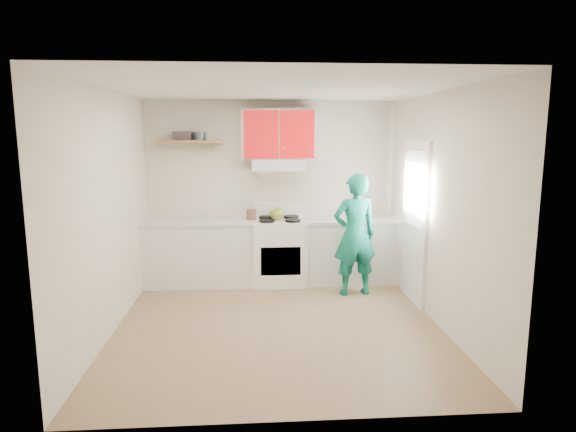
{
  "coord_description": "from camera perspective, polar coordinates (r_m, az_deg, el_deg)",
  "views": [
    {
      "loc": [
        -0.26,
        -5.25,
        2.14
      ],
      "look_at": [
        0.15,
        0.55,
        1.15
      ],
      "focal_mm": 30.54,
      "sensor_mm": 36.0,
      "label": 1
    }
  ],
  "objects": [
    {
      "name": "silicone_mat",
      "position": [
        7.12,
        10.89,
        -0.52
      ],
      "size": [
        0.36,
        0.31,
        0.01
      ],
      "primitive_type": "cube",
      "rotation": [
        0.0,
        0.0,
        -0.09
      ],
      "color": "red",
      "rests_on": "counter_right"
    },
    {
      "name": "person",
      "position": [
        6.52,
        7.77,
        -2.19
      ],
      "size": [
        0.64,
        0.47,
        1.62
      ],
      "primitive_type": "imported",
      "rotation": [
        0.0,
        0.0,
        3.3
      ],
      "color": "#0B6857",
      "rests_on": "floor"
    },
    {
      "name": "left_wall",
      "position": [
        5.54,
        -20.13,
        0.34
      ],
      "size": [
        0.04,
        3.8,
        2.6
      ],
      "primitive_type": "cube",
      "color": "beige",
      "rests_on": "floor"
    },
    {
      "name": "right_wall",
      "position": [
        5.71,
        17.17,
        0.76
      ],
      "size": [
        0.04,
        3.8,
        2.6
      ],
      "primitive_type": "cube",
      "color": "beige",
      "rests_on": "floor"
    },
    {
      "name": "upper_cabinets",
      "position": [
        7.0,
        -1.11,
        9.49
      ],
      "size": [
        1.02,
        0.33,
        0.7
      ],
      "primitive_type": "cube",
      "color": "red",
      "rests_on": "back_wall"
    },
    {
      "name": "door",
      "position": [
        6.39,
        14.6,
        -0.71
      ],
      "size": [
        0.05,
        0.85,
        2.05
      ],
      "primitive_type": "cube",
      "color": "white",
      "rests_on": "floor"
    },
    {
      "name": "books",
      "position": [
        7.08,
        -12.11,
        9.12
      ],
      "size": [
        0.27,
        0.21,
        0.12
      ],
      "primitive_type": "cube",
      "rotation": [
        0.0,
        0.0,
        -0.2
      ],
      "color": "#3E3638",
      "rests_on": "shelf"
    },
    {
      "name": "counter_right",
      "position": [
        7.2,
        7.31,
        -4.0
      ],
      "size": [
        1.32,
        0.6,
        0.9
      ],
      "primitive_type": "cube",
      "color": "silver",
      "rests_on": "floor"
    },
    {
      "name": "crock",
      "position": [
        6.98,
        -4.31,
        0.08
      ],
      "size": [
        0.14,
        0.14,
        0.16
      ],
      "primitive_type": "cylinder",
      "rotation": [
        0.0,
        0.0,
        -0.03
      ],
      "color": "#533324",
      "rests_on": "counter_left"
    },
    {
      "name": "kettle",
      "position": [
        7.0,
        -1.33,
        0.32
      ],
      "size": [
        0.25,
        0.25,
        0.17
      ],
      "primitive_type": "ellipsoid",
      "rotation": [
        0.0,
        0.0,
        0.32
      ],
      "color": "olive",
      "rests_on": "stove"
    },
    {
      "name": "shelf",
      "position": [
        7.06,
        -11.4,
        8.5
      ],
      "size": [
        0.9,
        0.3,
        0.04
      ],
      "primitive_type": "cube",
      "color": "brown",
      "rests_on": "back_wall"
    },
    {
      "name": "ceiling",
      "position": [
        5.28,
        -1.24,
        14.65
      ],
      "size": [
        3.6,
        3.8,
        0.04
      ],
      "primitive_type": "cube",
      "color": "white",
      "rests_on": "floor"
    },
    {
      "name": "counter_left",
      "position": [
        7.1,
        -10.25,
        -4.26
      ],
      "size": [
        1.52,
        0.6,
        0.9
      ],
      "primitive_type": "cube",
      "color": "silver",
      "rests_on": "floor"
    },
    {
      "name": "tin",
      "position": [
        7.06,
        -10.34,
        9.13
      ],
      "size": [
        0.21,
        0.21,
        0.11
      ],
      "primitive_type": "cylinder",
      "rotation": [
        0.0,
        0.0,
        0.15
      ],
      "color": "#333D4C",
      "rests_on": "shelf"
    },
    {
      "name": "stove",
      "position": [
        7.04,
        -0.99,
        -4.15
      ],
      "size": [
        0.76,
        0.65,
        0.92
      ],
      "primitive_type": "cube",
      "color": "white",
      "rests_on": "floor"
    },
    {
      "name": "cutting_board",
      "position": [
        7.04,
        5.15,
        -0.46
      ],
      "size": [
        0.33,
        0.28,
        0.02
      ],
      "primitive_type": "cube",
      "rotation": [
        0.0,
        0.0,
        -0.28
      ],
      "color": "olive",
      "rests_on": "counter_right"
    },
    {
      "name": "range_hood",
      "position": [
        6.96,
        -1.07,
        5.99
      ],
      "size": [
        0.76,
        0.44,
        0.15
      ],
      "primitive_type": "cube",
      "color": "silver",
      "rests_on": "back_wall"
    },
    {
      "name": "back_wall",
      "position": [
        7.21,
        -1.95,
        2.96
      ],
      "size": [
        3.6,
        0.04,
        2.6
      ],
      "primitive_type": "cube",
      "color": "beige",
      "rests_on": "floor"
    },
    {
      "name": "door_glass",
      "position": [
        6.32,
        14.53,
        3.08
      ],
      "size": [
        0.01,
        0.55,
        0.95
      ],
      "primitive_type": "cube",
      "color": "white",
      "rests_on": "door"
    },
    {
      "name": "front_wall",
      "position": [
        3.47,
        0.37,
        -4.37
      ],
      "size": [
        3.6,
        0.04,
        2.6
      ],
      "primitive_type": "cube",
      "color": "beige",
      "rests_on": "floor"
    },
    {
      "name": "floor",
      "position": [
        5.68,
        -1.15,
        -12.48
      ],
      "size": [
        3.8,
        3.8,
        0.0
      ],
      "primitive_type": "plane",
      "color": "brown",
      "rests_on": "ground"
    }
  ]
}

